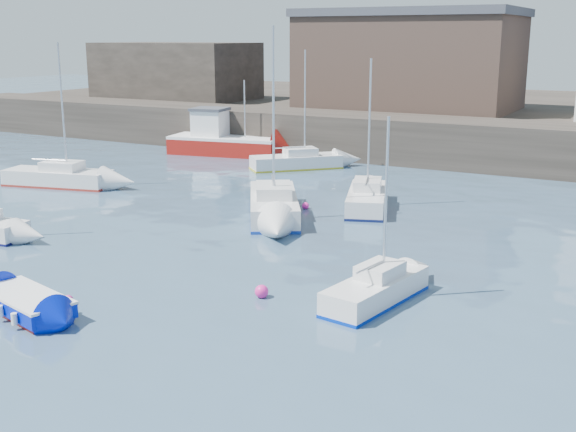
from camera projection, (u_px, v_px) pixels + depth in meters
The scene contains 15 objects.
water at pixel (64, 373), 18.41m from camera, with size 220.00×220.00×0.00m, color #2D4760.
quay_wall at pixel (453, 142), 47.88m from camera, with size 90.00×5.00×3.00m, color #28231E.
land_strip at pixel (511, 118), 63.25m from camera, with size 90.00×32.00×2.80m, color #28231E.
warehouse at pixel (410, 59), 56.24m from camera, with size 16.40×10.40×7.60m.
bldg_west at pixel (176, 71), 65.91m from camera, with size 14.00×8.00×5.00m.
blue_dinghy at pixel (26, 303), 22.19m from camera, with size 3.81×2.36×0.67m.
fishing_boat at pixel (222, 140), 52.39m from camera, with size 8.48×4.39×5.35m.
sailboat_b at pixel (274, 204), 34.38m from camera, with size 5.43×6.99×8.82m.
sailboat_c at pixel (376, 289), 23.19m from camera, with size 2.18×4.70×5.96m.
sailboat_e at pixel (59, 177), 41.27m from camera, with size 6.54×3.39×8.04m.
sailboat_f at pixel (367, 198), 35.94m from camera, with size 3.58×5.90×7.32m.
sailboat_h at pixel (297, 161), 46.69m from camera, with size 5.46×5.47×7.54m.
buoy_near at pixel (68, 305), 23.07m from camera, with size 0.34×0.34×0.34m, color #F22392.
buoy_mid at pixel (262, 297), 23.73m from camera, with size 0.45×0.45×0.45m, color #F22392.
buoy_far at pixel (306, 209), 35.90m from camera, with size 0.36×0.36×0.36m, color #F22392.
Camera 1 is at (13.11, -12.10, 8.34)m, focal length 45.00 mm.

